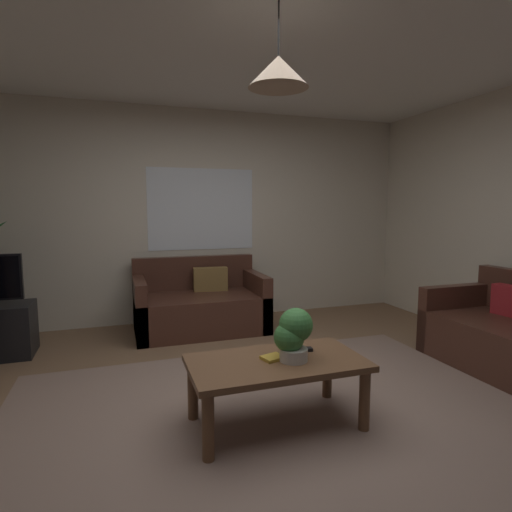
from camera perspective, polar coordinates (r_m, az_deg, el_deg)
The scene contains 11 objects.
floor at distance 3.09m, azimuth 1.90°, elevation -20.60°, with size 5.53×5.05×0.02m, color brown.
rug at distance 2.92m, azimuth 3.38°, elevation -22.04°, with size 3.59×2.78×0.01m, color gray.
wall_back at distance 5.22m, azimuth -7.97°, elevation 5.49°, with size 5.65×0.06×2.60m, color beige.
ceiling at distance 3.00m, azimuth 2.12°, elevation 30.47°, with size 5.53×5.05×0.02m, color white.
window_pane at distance 5.19m, azimuth -7.55°, elevation 6.44°, with size 1.32×0.01×1.00m, color white.
couch_under_window at distance 4.82m, azimuth -7.76°, elevation -6.95°, with size 1.45×0.86×0.82m.
coffee_table at distance 2.75m, azimuth 2.87°, elevation -15.50°, with size 1.12×0.61×0.44m.
book_on_table_0 at distance 2.73m, azimuth 2.34°, elevation -13.90°, with size 0.14×0.11×0.02m, color gold.
remote_on_table_0 at distance 2.88m, azimuth 6.20°, elevation -12.78°, with size 0.05×0.16×0.02m, color black.
potted_plant_on_table at distance 2.68m, azimuth 5.16°, elevation -10.59°, with size 0.26×0.23×0.33m.
pendant_lamp at distance 2.67m, azimuth 3.12°, elevation 24.15°, with size 0.36×0.36×0.49m.
Camera 1 is at (-0.97, -2.57, 1.40)m, focal length 28.87 mm.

